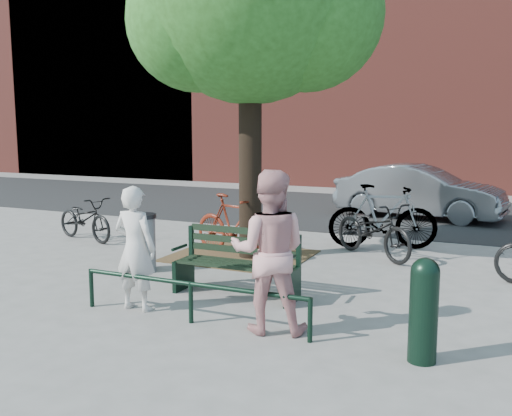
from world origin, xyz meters
The scene contains 16 objects.
ground centered at (0.00, 0.00, 0.00)m, with size 90.00×90.00×0.00m, color gray.
dirt_pit centered at (-1.00, 2.20, 0.01)m, with size 2.40×2.00×0.02m, color brown.
road centered at (0.00, 8.50, 0.01)m, with size 40.00×7.00×0.01m, color black.
townhouse_row centered at (0.17, 16.00, 6.25)m, with size 45.00×4.00×14.00m.
park_bench centered at (0.00, 0.08, 0.48)m, with size 1.74×0.54×0.97m.
guard_railing centered at (0.00, -1.20, 0.40)m, with size 3.06×0.06×0.51m.
street_tree centered at (-0.75, 2.20, 4.42)m, with size 4.20×3.80×6.50m.
person_left centered at (-0.90, -1.05, 0.80)m, with size 0.58×0.38×1.60m, color beige.
person_right centered at (0.95, -1.05, 0.93)m, with size 0.90×0.70×1.86m, color #CB8C8C.
bollard centered at (2.69, -1.22, 0.57)m, with size 0.29×0.29×1.06m.
litter_bin centered at (-1.99, 0.63, 0.47)m, with size 0.46×0.46×0.93m.
bicycle_a centered at (-4.55, 2.20, 0.45)m, with size 0.60×1.72×0.90m, color black.
bicycle_b centered at (-1.13, 2.22, 0.56)m, with size 0.52×1.86×1.11m, color #611B0D.
bicycle_c centered at (1.19, 3.13, 0.51)m, with size 0.67×1.92×1.01m, color black.
bicycle_d centered at (1.19, 3.94, 0.62)m, with size 0.58×2.06×1.24m, color gray.
parked_car centered at (1.26, 7.91, 0.68)m, with size 1.44×4.13×1.36m, color slate.
Camera 1 is at (3.42, -6.86, 2.34)m, focal length 40.00 mm.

